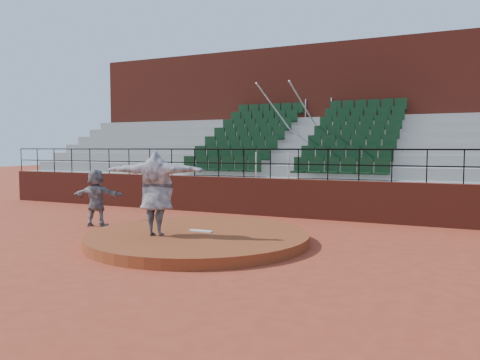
% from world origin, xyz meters
% --- Properties ---
extents(ground, '(90.00, 90.00, 0.00)m').
position_xyz_m(ground, '(0.00, 0.00, 0.00)').
color(ground, '#A13B24').
rests_on(ground, ground).
extents(pitchers_mound, '(5.50, 5.50, 0.25)m').
position_xyz_m(pitchers_mound, '(0.00, 0.00, 0.12)').
color(pitchers_mound, brown).
rests_on(pitchers_mound, ground).
extents(pitching_rubber, '(0.60, 0.15, 0.03)m').
position_xyz_m(pitching_rubber, '(0.00, 0.15, 0.27)').
color(pitching_rubber, white).
rests_on(pitching_rubber, pitchers_mound).
extents(boundary_wall, '(24.00, 0.30, 1.30)m').
position_xyz_m(boundary_wall, '(0.00, 5.00, 0.65)').
color(boundary_wall, maroon).
rests_on(boundary_wall, ground).
extents(wall_railing, '(24.04, 0.05, 1.03)m').
position_xyz_m(wall_railing, '(0.00, 5.00, 2.03)').
color(wall_railing, black).
rests_on(wall_railing, boundary_wall).
extents(seating_deck, '(24.00, 5.97, 4.63)m').
position_xyz_m(seating_deck, '(0.00, 8.65, 1.44)').
color(seating_deck, gray).
rests_on(seating_deck, ground).
extents(press_box_facade, '(24.00, 3.00, 7.10)m').
position_xyz_m(press_box_facade, '(0.00, 12.60, 3.55)').
color(press_box_facade, maroon).
rests_on(press_box_facade, ground).
extents(pitcher, '(2.59, 1.27, 2.03)m').
position_xyz_m(pitcher, '(-0.74, -0.70, 1.27)').
color(pitcher, black).
rests_on(pitcher, pitchers_mound).
extents(fielder, '(1.67, 0.91, 1.72)m').
position_xyz_m(fielder, '(-4.01, 0.88, 0.86)').
color(fielder, black).
rests_on(fielder, ground).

